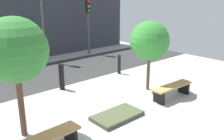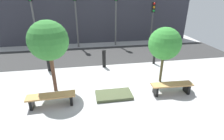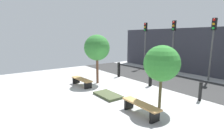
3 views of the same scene
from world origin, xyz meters
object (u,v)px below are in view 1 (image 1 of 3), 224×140
object	(u,v)px
bollard_center	(119,64)
bollard_left	(62,77)
traffic_light_mid_east	(42,9)
traffic_light_east	(88,17)
tree_behind_left_bench	(15,51)
planter_bed	(117,116)
tree_behind_right_bench	(150,41)
bench_right	(172,89)

from	to	relation	value
bollard_center	bollard_left	bearing A→B (deg)	180.00
traffic_light_mid_east	traffic_light_east	size ratio (longest dim) A/B	1.26
tree_behind_left_bench	bollard_center	xyz separation A→B (m)	(5.55, 2.23, -1.83)
tree_behind_left_bench	planter_bed	bearing A→B (deg)	-20.51
tree_behind_right_bench	planter_bed	bearing A→B (deg)	-159.49
planter_bed	traffic_light_east	bearing A→B (deg)	58.84
bollard_center	traffic_light_east	distance (m)	4.82
traffic_light_mid_east	bollard_center	bearing A→B (deg)	-69.56
bench_right	tree_behind_right_bench	bearing A→B (deg)	92.29
tree_behind_left_bench	traffic_light_east	world-z (taller)	traffic_light_east
tree_behind_right_bench	traffic_light_mid_east	size ratio (longest dim) A/B	0.64
planter_bed	bench_right	bearing A→B (deg)	-4.59
bench_right	planter_bed	bearing A→B (deg)	177.70
planter_bed	tree_behind_right_bench	size ratio (longest dim) A/B	0.57
tree_behind_left_bench	bench_right	bearing A→B (deg)	-12.80
tree_behind_right_bench	traffic_light_mid_east	xyz separation A→B (m)	(-1.00, 6.46, 0.93)
planter_bed	traffic_light_east	world-z (taller)	traffic_light_east
tree_behind_left_bench	traffic_light_east	xyz separation A→B (m)	(6.96, 6.46, 0.02)
tree_behind_left_bench	tree_behind_right_bench	xyz separation A→B (m)	(4.98, 0.00, -0.36)
bollard_left	traffic_light_mid_east	xyz separation A→B (m)	(1.49, 4.23, 2.34)
bench_right	bollard_center	bearing A→B (deg)	82.58
tree_behind_right_bench	bench_right	bearing A→B (deg)	-90.00
planter_bed	tree_behind_left_bench	xyz separation A→B (m)	(-2.49, 0.93, 2.21)
planter_bed	traffic_light_mid_east	distance (m)	8.04
bench_right	tree_behind_right_bench	distance (m)	1.93
traffic_light_east	bollard_center	bearing A→B (deg)	-108.37
bollard_center	traffic_light_east	xyz separation A→B (m)	(1.40, 4.23, 1.84)
bench_right	planter_bed	size ratio (longest dim) A/B	1.18
planter_bed	bollard_left	xyz separation A→B (m)	(0.00, 3.17, 0.44)
bollard_center	tree_behind_left_bench	bearing A→B (deg)	-158.09
traffic_light_mid_east	tree_behind_right_bench	bearing A→B (deg)	-81.21
bench_right	bollard_center	size ratio (longest dim) A/B	2.01
traffic_light_east	traffic_light_mid_east	bearing A→B (deg)	179.97
bollard_center	traffic_light_mid_east	bearing A→B (deg)	110.44
planter_bed	tree_behind_right_bench	bearing A→B (deg)	20.51
tree_behind_left_bench	tree_behind_right_bench	world-z (taller)	tree_behind_left_bench
bench_right	tree_behind_left_bench	distance (m)	5.46
bollard_left	traffic_light_mid_east	bearing A→B (deg)	70.59
planter_bed	bollard_center	size ratio (longest dim) A/B	1.70
planter_bed	tree_behind_left_bench	bearing A→B (deg)	159.49
tree_behind_left_bench	tree_behind_right_bench	bearing A→B (deg)	0.00
bench_right	bollard_center	world-z (taller)	bollard_center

